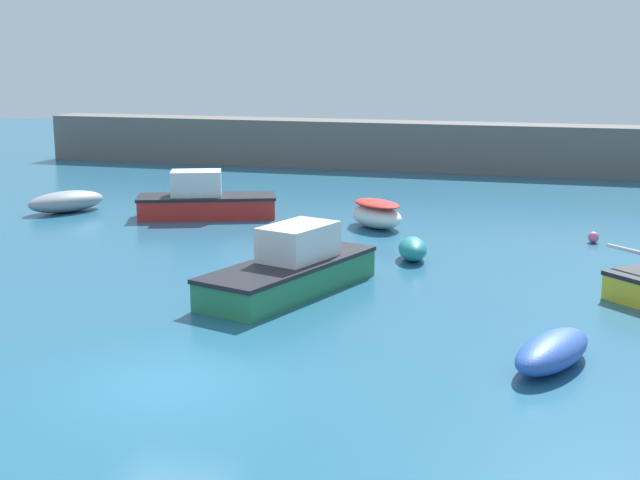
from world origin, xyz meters
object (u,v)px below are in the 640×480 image
object	(u,v)px
cabin_cruiser_white	(204,201)
rowboat_with_red_cover	(377,214)
dinghy_near_pier	(413,249)
mooring_buoy_pink	(593,237)
open_tender_yellow	(66,202)
motorboat_grey_hull	(292,269)
rowboat_white_midwater	(552,351)

from	to	relation	value
cabin_cruiser_white	rowboat_with_red_cover	xyz separation A→B (m)	(7.12, -0.21, -0.14)
dinghy_near_pier	mooring_buoy_pink	distance (m)	7.09
open_tender_yellow	motorboat_grey_hull	world-z (taller)	motorboat_grey_hull
rowboat_white_midwater	cabin_cruiser_white	size ratio (longest dim) A/B	0.54
rowboat_white_midwater	dinghy_near_pier	xyz separation A→B (m)	(-4.57, 8.95, 0.00)
dinghy_near_pier	rowboat_white_midwater	bearing A→B (deg)	-166.93
open_tender_yellow	motorboat_grey_hull	size ratio (longest dim) A/B	0.56
motorboat_grey_hull	mooring_buoy_pink	distance (m)	12.18
cabin_cruiser_white	mooring_buoy_pink	bearing A→B (deg)	-23.88
cabin_cruiser_white	dinghy_near_pier	size ratio (longest dim) A/B	2.91
rowboat_with_red_cover	open_tender_yellow	bearing A→B (deg)	47.44
rowboat_white_midwater	mooring_buoy_pink	bearing A→B (deg)	16.09
open_tender_yellow	mooring_buoy_pink	bearing A→B (deg)	121.60
motorboat_grey_hull	dinghy_near_pier	size ratio (longest dim) A/B	3.21
rowboat_white_midwater	motorboat_grey_hull	xyz separation A→B (m)	(-7.17, 4.28, 0.30)
open_tender_yellow	mooring_buoy_pink	distance (m)	20.98
cabin_cruiser_white	rowboat_with_red_cover	size ratio (longest dim) A/B	1.96
cabin_cruiser_white	motorboat_grey_hull	size ratio (longest dim) A/B	0.91
rowboat_white_midwater	rowboat_with_red_cover	size ratio (longest dim) A/B	1.06
rowboat_white_midwater	dinghy_near_pier	size ratio (longest dim) A/B	1.57
dinghy_near_pier	rowboat_with_red_cover	world-z (taller)	rowboat_with_red_cover
rowboat_white_midwater	dinghy_near_pier	bearing A→B (deg)	47.81
rowboat_white_midwater	motorboat_grey_hull	distance (m)	8.35
rowboat_white_midwater	rowboat_with_red_cover	distance (m)	15.42
rowboat_with_red_cover	mooring_buoy_pink	bearing A→B (deg)	-138.27
cabin_cruiser_white	mooring_buoy_pink	world-z (taller)	cabin_cruiser_white
dinghy_near_pier	rowboat_with_red_cover	bearing A→B (deg)	10.65
open_tender_yellow	mooring_buoy_pink	world-z (taller)	open_tender_yellow
motorboat_grey_hull	open_tender_yellow	bearing A→B (deg)	-107.75
rowboat_with_red_cover	mooring_buoy_pink	xyz separation A→B (m)	(7.89, -0.61, -0.32)
rowboat_white_midwater	mooring_buoy_pink	xyz separation A→B (m)	(1.09, 13.22, -0.16)
open_tender_yellow	rowboat_with_red_cover	world-z (taller)	rowboat_with_red_cover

